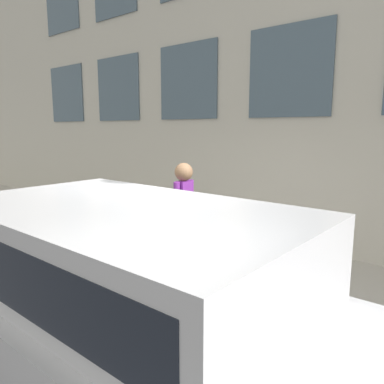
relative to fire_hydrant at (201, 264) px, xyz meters
The scene contains 6 objects.
ground_plane 0.78m from the fire_hydrant, behind, with size 80.00×80.00×0.00m, color #2D2D30.
sidewalk 1.07m from the fire_hydrant, ahead, with size 3.14×60.00×0.13m.
building_facade 4.68m from the fire_hydrant, ahead, with size 0.33×40.00×8.63m.
fire_hydrant is the anchor object (origin of this frame).
person 0.95m from the fire_hydrant, 60.52° to the left, with size 0.41×0.27×1.68m.
parked_truck_silver_near 2.10m from the fire_hydrant, 160.39° to the right, with size 1.97×4.77×1.71m.
Camera 1 is at (-3.17, -3.06, 2.31)m, focal length 35.00 mm.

